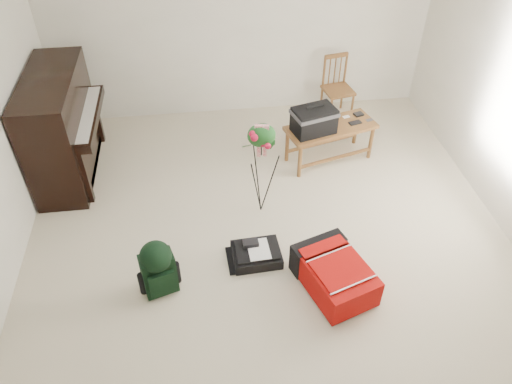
{
  "coord_description": "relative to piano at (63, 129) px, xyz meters",
  "views": [
    {
      "loc": [
        -0.6,
        -3.45,
        3.81
      ],
      "look_at": [
        -0.11,
        0.35,
        0.48
      ],
      "focal_mm": 35.0,
      "sensor_mm": 36.0,
      "label": 1
    }
  ],
  "objects": [
    {
      "name": "floor",
      "position": [
        2.19,
        -1.6,
        -0.6
      ],
      "size": [
        5.0,
        5.5,
        0.01
      ],
      "primitive_type": "cube",
      "color": "beige",
      "rests_on": "ground"
    },
    {
      "name": "ceiling",
      "position": [
        2.19,
        -1.6,
        1.9
      ],
      "size": [
        5.0,
        5.5,
        0.01
      ],
      "primitive_type": "cube",
      "color": "white",
      "rests_on": "wall_back"
    },
    {
      "name": "wall_back",
      "position": [
        2.19,
        1.15,
        0.65
      ],
      "size": [
        5.0,
        0.04,
        2.5
      ],
      "primitive_type": "cube",
      "color": "white",
      "rests_on": "floor"
    },
    {
      "name": "piano",
      "position": [
        0.0,
        0.0,
        0.0
      ],
      "size": [
        0.71,
        1.5,
        1.25
      ],
      "color": "black",
      "rests_on": "floor"
    },
    {
      "name": "bench",
      "position": [
        2.95,
        -0.19,
        -0.01
      ],
      "size": [
        1.16,
        0.71,
        0.84
      ],
      "rotation": [
        0.0,
        0.0,
        0.27
      ],
      "color": "brown",
      "rests_on": "floor"
    },
    {
      "name": "dining_chair",
      "position": [
        3.48,
        0.83,
        -0.18
      ],
      "size": [
        0.43,
        0.43,
        0.86
      ],
      "rotation": [
        0.0,
        0.0,
        0.19
      ],
      "color": "brown",
      "rests_on": "floor"
    },
    {
      "name": "red_suitcase",
      "position": [
        2.7,
        -2.11,
        -0.42
      ],
      "size": [
        0.74,
        0.92,
        0.33
      ],
      "rotation": [
        0.0,
        0.0,
        0.33
      ],
      "color": "#B10907",
      "rests_on": "floor"
    },
    {
      "name": "black_duffel",
      "position": [
        2.02,
        -1.71,
        -0.53
      ],
      "size": [
        0.49,
        0.4,
        0.2
      ],
      "rotation": [
        0.0,
        0.0,
        0.05
      ],
      "color": "black",
      "rests_on": "floor"
    },
    {
      "name": "green_backpack",
      "position": [
        1.08,
        -1.98,
        -0.27
      ],
      "size": [
        0.34,
        0.32,
        0.6
      ],
      "rotation": [
        0.0,
        0.0,
        0.29
      ],
      "color": "black",
      "rests_on": "floor"
    },
    {
      "name": "flower_stand",
      "position": [
        2.17,
        -1.0,
        -0.03
      ],
      "size": [
        0.43,
        0.43,
        1.17
      ],
      "rotation": [
        0.0,
        0.0,
        -0.2
      ],
      "color": "black",
      "rests_on": "floor"
    }
  ]
}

